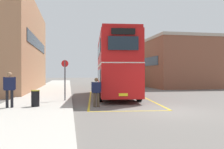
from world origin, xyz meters
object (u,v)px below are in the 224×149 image
at_px(pedestrian_boarding, 96,90).
at_px(litter_bin, 35,98).
at_px(single_deck_bus, 117,74).
at_px(pedestrian_waiting_near, 9,87).
at_px(double_decker_bus, 115,65).
at_px(bus_stop_sign, 65,76).

distance_m(pedestrian_boarding, litter_bin, 3.24).
height_order(single_deck_bus, pedestrian_waiting_near, single_deck_bus).
height_order(single_deck_bus, pedestrian_boarding, single_deck_bus).
bearing_deg(double_decker_bus, single_deck_bus, 78.34).
relative_size(single_deck_bus, bus_stop_sign, 3.29).
distance_m(pedestrian_boarding, pedestrian_waiting_near, 4.46).
xyz_separation_m(pedestrian_boarding, pedestrian_waiting_near, (-4.43, -0.41, 0.27)).
xyz_separation_m(double_decker_bus, pedestrian_waiting_near, (-6.54, -5.78, -1.32)).
bearing_deg(single_deck_bus, pedestrian_waiting_near, -113.16).
bearing_deg(bus_stop_sign, double_decker_bus, 38.77).
bearing_deg(pedestrian_boarding, double_decker_bus, 68.62).
distance_m(pedestrian_waiting_near, bus_stop_sign, 3.84).
relative_size(pedestrian_boarding, litter_bin, 1.90).
xyz_separation_m(pedestrian_waiting_near, bus_stop_sign, (2.69, 2.69, 0.49)).
bearing_deg(double_decker_bus, bus_stop_sign, -141.23).
relative_size(double_decker_bus, bus_stop_sign, 4.07).
height_order(pedestrian_waiting_near, bus_stop_sign, bus_stop_sign).
height_order(double_decker_bus, pedestrian_boarding, double_decker_bus).
bearing_deg(bus_stop_sign, litter_bin, -120.42).
bearing_deg(double_decker_bus, litter_bin, -133.55).
bearing_deg(litter_bin, pedestrian_boarding, 3.95).
relative_size(double_decker_bus, single_deck_bus, 1.24).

